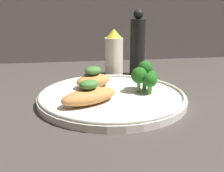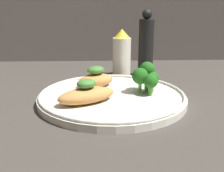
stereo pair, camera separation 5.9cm
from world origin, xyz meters
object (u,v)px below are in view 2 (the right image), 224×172
at_px(sauce_bottle, 122,54).
at_px(pepper_grinder, 146,46).
at_px(plate, 112,97).
at_px(broccoli_bunch, 147,76).

bearing_deg(sauce_bottle, pepper_grinder, -0.00).
bearing_deg(plate, pepper_grinder, 63.67).
distance_m(plate, sauce_bottle, 0.22).
relative_size(plate, sauce_bottle, 2.36).
bearing_deg(sauce_bottle, broccoli_bunch, -78.69).
height_order(plate, broccoli_bunch, broccoli_bunch).
xyz_separation_m(plate, sauce_bottle, (0.04, 0.21, 0.05)).
relative_size(broccoli_bunch, pepper_grinder, 0.35).
relative_size(sauce_bottle, pepper_grinder, 0.72).
bearing_deg(broccoli_bunch, pepper_grinder, 81.73).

